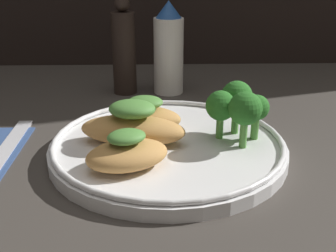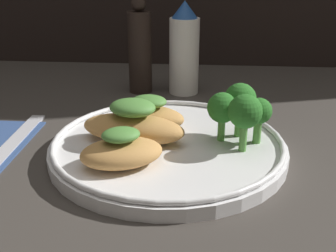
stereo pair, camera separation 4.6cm
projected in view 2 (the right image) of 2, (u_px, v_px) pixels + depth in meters
ground_plane at (168, 158)px, 47.12cm from camera, size 180.00×180.00×1.00cm
plate at (168, 146)px, 46.55cm from camera, size 26.00×26.00×2.00cm
grilled_meat_front at (122, 151)px, 41.03cm from camera, size 9.45×7.75×3.90cm
grilled_meat_middle at (133, 126)px, 45.51cm from camera, size 12.13×6.53×4.91cm
grilled_meat_back at (149, 115)px, 49.62cm from camera, size 9.00×5.90×4.02cm
broccoli_bunch at (240, 108)px, 44.96cm from camera, size 6.97×7.39×6.23cm
sauce_bottle at (184, 50)px, 64.59cm from camera, size 4.59×4.59×14.19cm
pepper_grinder at (140, 49)px, 65.09cm from camera, size 3.63×3.63×14.88cm
fork at (10, 145)px, 48.29cm from camera, size 2.09×19.47×0.60cm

